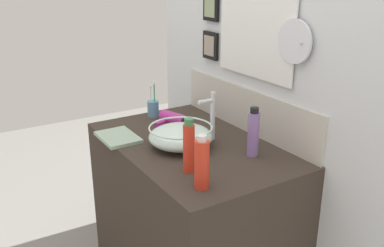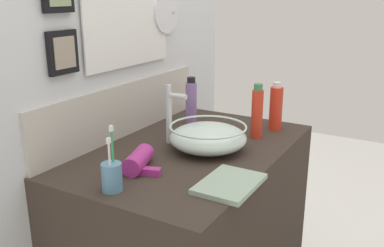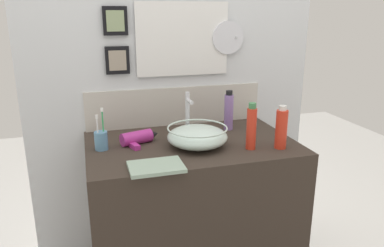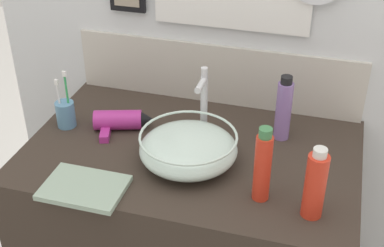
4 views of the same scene
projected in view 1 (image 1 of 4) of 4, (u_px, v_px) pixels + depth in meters
name	position (u px, v px, depth m)	size (l,w,h in m)	color
vanity_counter	(192.00, 219.00, 2.18)	(1.05, 0.66, 0.84)	#382D26
back_panel	(255.00, 49.00, 2.08)	(1.68, 0.10, 2.50)	silver
glass_bowl_sink	(181.00, 136.00, 1.98)	(0.30, 0.30, 0.10)	silver
faucet	(211.00, 114.00, 2.03)	(0.02, 0.09, 0.24)	silver
hair_drier	(175.00, 119.00, 2.26)	(0.21, 0.17, 0.07)	#B22D8C
toothbrush_cup	(153.00, 108.00, 2.39)	(0.06, 0.06, 0.21)	#598CB2
shampoo_bottle	(202.00, 164.00, 1.59)	(0.06, 0.06, 0.21)	red
lotion_bottle	(253.00, 133.00, 1.87)	(0.05, 0.05, 0.22)	#8C6BB2
soap_dispenser	(189.00, 147.00, 1.72)	(0.05, 0.05, 0.23)	red
hand_towel	(118.00, 137.00, 2.09)	(0.23, 0.17, 0.02)	#99B29E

